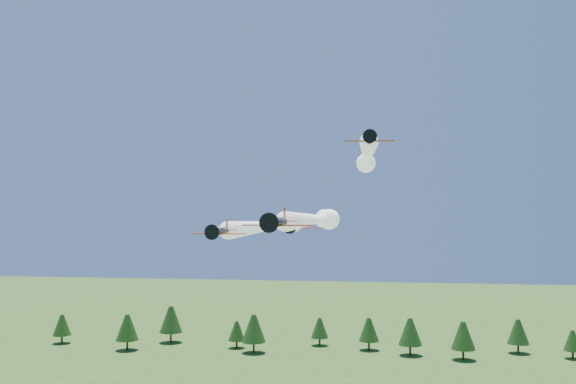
# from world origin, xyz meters

# --- Properties ---
(plane_lead) EXTENTS (8.64, 46.48, 3.70)m
(plane_lead) POSITION_xyz_m (2.16, 17.51, 40.65)
(plane_lead) COLOR black
(plane_lead) RESTS_ON ground
(plane_left) EXTENTS (7.43, 61.57, 3.70)m
(plane_left) POSITION_xyz_m (-7.61, 34.97, 39.24)
(plane_left) COLOR black
(plane_left) RESTS_ON ground
(plane_right) EXTENTS (6.40, 46.41, 3.70)m
(plane_right) POSITION_xyz_m (10.23, 26.49, 51.18)
(plane_right) COLOR black
(plane_right) RESTS_ON ground
(plane_slot) EXTENTS (7.51, 8.21, 2.66)m
(plane_slot) POSITION_xyz_m (0.40, 5.84, 39.97)
(plane_slot) COLOR black
(plane_slot) RESTS_ON ground
(treeline) EXTENTS (173.10, 21.09, 11.85)m
(treeline) POSITION_xyz_m (1.14, 109.94, 6.66)
(treeline) COLOR #382314
(treeline) RESTS_ON ground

